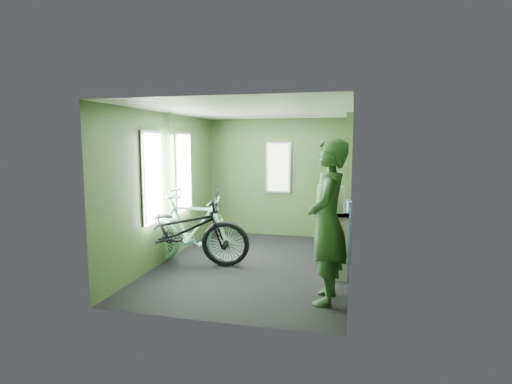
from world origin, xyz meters
TOP-DOWN VIEW (x-y plane):
  - room at (-0.04, 0.04)m, footprint 4.00×4.02m
  - bicycle_black at (-1.07, -0.36)m, footprint 2.24×1.27m
  - bicycle_mint at (-0.93, -0.19)m, footprint 1.79×0.64m
  - passenger at (1.15, -1.17)m, footprint 0.47×0.73m
  - waste_box at (1.26, -0.27)m, footprint 0.26×0.36m
  - bench_seat at (1.15, 0.72)m, footprint 0.61×0.97m

SIDE VIEW (x-z plane):
  - bicycle_black at x=-1.07m, z-range -0.61..0.61m
  - bicycle_mint at x=-0.93m, z-range -0.56..0.56m
  - bench_seat at x=1.15m, z-range -0.20..0.77m
  - waste_box at x=1.26m, z-range 0.00..0.87m
  - passenger at x=1.15m, z-range 0.00..1.89m
  - room at x=-0.04m, z-range 0.28..2.59m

